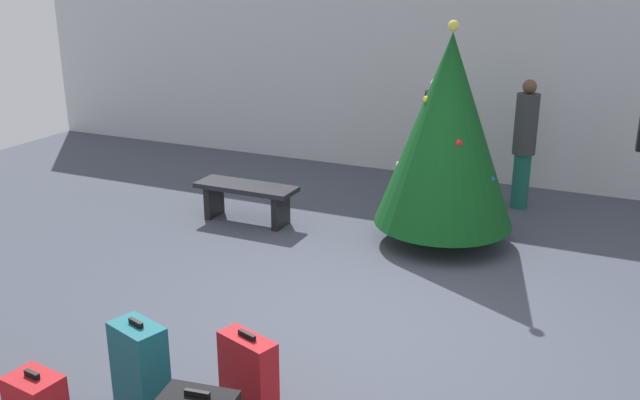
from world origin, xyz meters
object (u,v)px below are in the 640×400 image
at_px(traveller_0, 524,141).
at_px(suitcase_3, 248,372).
at_px(waiting_bench, 246,195).
at_px(suitcase_0, 140,368).
at_px(holiday_tree, 447,131).
at_px(traveller_1, 434,137).

xyz_separation_m(traveller_0, suitcase_3, (-1.02, -5.34, -0.62)).
height_order(waiting_bench, suitcase_0, suitcase_0).
bearing_deg(traveller_0, holiday_tree, -110.02).
bearing_deg(waiting_bench, traveller_1, 43.76).
xyz_separation_m(waiting_bench, suitcase_3, (1.99, -3.37, -0.07)).
bearing_deg(traveller_1, traveller_0, 9.66).
relative_size(traveller_1, suitcase_0, 2.32).
xyz_separation_m(holiday_tree, suitcase_3, (-0.42, -3.70, -1.04)).
bearing_deg(holiday_tree, suitcase_0, -105.07).
bearing_deg(traveller_0, traveller_1, -170.34).
height_order(waiting_bench, suitcase_3, suitcase_3).
bearing_deg(waiting_bench, suitcase_0, -70.63).
bearing_deg(waiting_bench, suitcase_3, -59.46).
bearing_deg(suitcase_0, traveller_0, 73.47).
relative_size(holiday_tree, suitcase_0, 3.49).
bearing_deg(suitcase_0, holiday_tree, 74.93).
bearing_deg(suitcase_0, traveller_1, 84.32).
relative_size(suitcase_0, suitcase_3, 1.20).
relative_size(holiday_tree, waiting_bench, 1.96).
bearing_deg(holiday_tree, suitcase_3, -96.43).
bearing_deg(suitcase_3, waiting_bench, 120.54).
relative_size(traveller_1, suitcase_3, 2.79).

